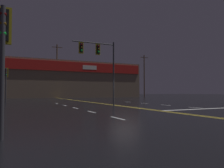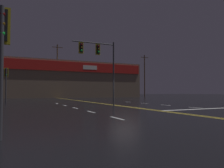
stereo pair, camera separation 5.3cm
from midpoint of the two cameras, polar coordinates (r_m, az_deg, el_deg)
ground_plane at (r=18.67m, az=3.48°, el=-5.88°), size 200.00×200.00×0.00m
road_markings at (r=18.33m, az=6.76°, el=-5.92°), size 12.86×60.00×0.01m
traffic_signal_median at (r=19.69m, az=-3.65°, el=7.29°), size 3.97×0.36×5.84m
traffic_signal_corner_northwest at (r=26.04m, az=-25.87°, el=1.59°), size 0.42×0.36×3.83m
traffic_signal_corner_southwest at (r=6.49m, az=-26.71°, el=10.00°), size 0.42×0.36×3.48m
building_backdrop at (r=51.15m, az=-15.03°, el=1.08°), size 39.68×10.23×8.02m
utility_pole_row at (r=47.45m, az=-12.97°, el=3.07°), size 44.64×0.26×11.27m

